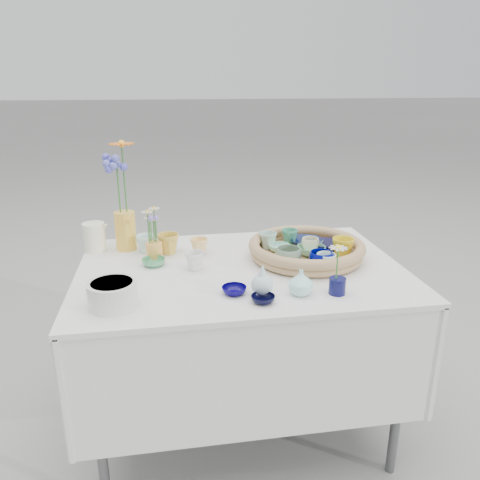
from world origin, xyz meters
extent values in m
plane|color=gray|center=(0.00, 0.00, 0.00)|extent=(80.00, 80.00, 0.00)
imported|color=#09163A|center=(0.31, 0.16, 0.80)|extent=(0.17, 0.17, 0.03)
imported|color=black|center=(0.39, 0.09, 0.80)|extent=(0.16, 0.16, 0.03)
imported|color=gold|center=(0.41, -0.01, 0.82)|extent=(0.11, 0.11, 0.08)
imported|color=#67A980|center=(0.30, 0.04, 0.80)|extent=(0.15, 0.15, 0.04)
imported|color=slate|center=(0.17, -0.07, 0.82)|extent=(0.11, 0.11, 0.08)
imported|color=#91DABC|center=(0.18, 0.10, 0.80)|extent=(0.12, 0.12, 0.03)
imported|color=#A3C6B8|center=(0.14, 0.15, 0.82)|extent=(0.09, 0.09, 0.07)
imported|color=#EDEAC1|center=(0.31, 0.08, 0.81)|extent=(0.09, 0.09, 0.06)
imported|color=#7FBCFD|center=(0.35, 0.16, 0.80)|extent=(0.09, 0.09, 0.02)
imported|color=#010575|center=(0.29, -0.12, 0.82)|extent=(0.12, 0.12, 0.07)
imported|color=#E8BD78|center=(0.18, -0.01, 0.80)|extent=(0.11, 0.11, 0.03)
imported|color=silver|center=(0.30, -0.13, 0.82)|extent=(0.08, 0.08, 0.07)
imported|color=#3F9370|center=(0.25, 0.18, 0.82)|extent=(0.09, 0.09, 0.07)
imported|color=gold|center=(-0.28, 0.20, 0.81)|extent=(0.10, 0.10, 0.09)
imported|color=#FFCE76|center=(-0.15, 0.17, 0.80)|extent=(0.10, 0.10, 0.07)
imported|color=#489C61|center=(-0.34, 0.07, 0.78)|extent=(0.12, 0.12, 0.03)
imported|color=silver|center=(-0.18, 0.00, 0.80)|extent=(0.10, 0.10, 0.07)
imported|color=#07004F|center=(-0.06, -0.24, 0.78)|extent=(0.11, 0.11, 0.03)
imported|color=silver|center=(-0.37, 0.24, 0.80)|extent=(0.09, 0.09, 0.07)
imported|color=black|center=(0.02, -0.32, 0.78)|extent=(0.09, 0.09, 0.02)
imported|color=#AFECE8|center=(0.16, -0.28, 0.81)|extent=(0.11, 0.11, 0.09)
cylinder|color=#0A0B3E|center=(0.29, -0.29, 0.79)|extent=(0.07, 0.07, 0.06)
cylinder|color=yellow|center=(-0.46, 0.28, 0.85)|extent=(0.12, 0.12, 0.17)
cylinder|color=#F5A946|center=(-0.33, 0.14, 0.80)|extent=(0.07, 0.07, 0.07)
camera|label=1|loc=(-0.28, -1.68, 1.46)|focal=35.00mm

